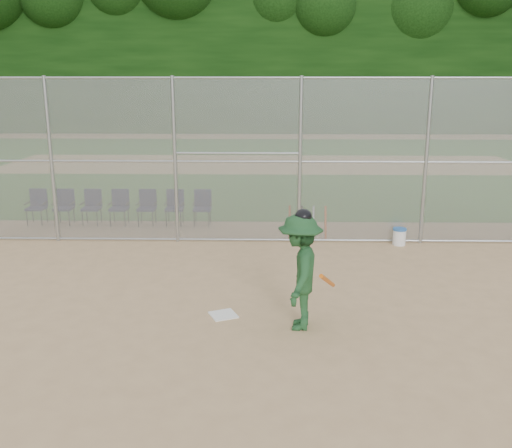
{
  "coord_description": "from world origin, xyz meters",
  "views": [
    {
      "loc": [
        0.24,
        -8.59,
        3.97
      ],
      "look_at": [
        0.0,
        2.5,
        1.1
      ],
      "focal_mm": 40.0,
      "sensor_mm": 36.0,
      "label": 1
    }
  ],
  "objects_px": {
    "chair_0": "(36,207)",
    "home_plate": "(223,315)",
    "batter_at_plate": "(300,271)",
    "water_cooler": "(399,236)"
  },
  "relations": [
    {
      "from": "chair_0",
      "to": "home_plate",
      "type": "bearing_deg",
      "value": -47.4
    },
    {
      "from": "batter_at_plate",
      "to": "water_cooler",
      "type": "xyz_separation_m",
      "value": [
        2.68,
        4.76,
        -0.75
      ]
    },
    {
      "from": "home_plate",
      "to": "batter_at_plate",
      "type": "relative_size",
      "value": 0.21
    },
    {
      "from": "home_plate",
      "to": "chair_0",
      "type": "distance_m",
      "value": 8.35
    },
    {
      "from": "home_plate",
      "to": "chair_0",
      "type": "xyz_separation_m",
      "value": [
        -5.64,
        6.14,
        0.47
      ]
    },
    {
      "from": "batter_at_plate",
      "to": "water_cooler",
      "type": "bearing_deg",
      "value": 60.6
    },
    {
      "from": "home_plate",
      "to": "water_cooler",
      "type": "bearing_deg",
      "value": 47.6
    },
    {
      "from": "home_plate",
      "to": "water_cooler",
      "type": "distance_m",
      "value": 5.87
    },
    {
      "from": "batter_at_plate",
      "to": "chair_0",
      "type": "distance_m",
      "value": 9.55
    },
    {
      "from": "batter_at_plate",
      "to": "chair_0",
      "type": "relative_size",
      "value": 2.07
    }
  ]
}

